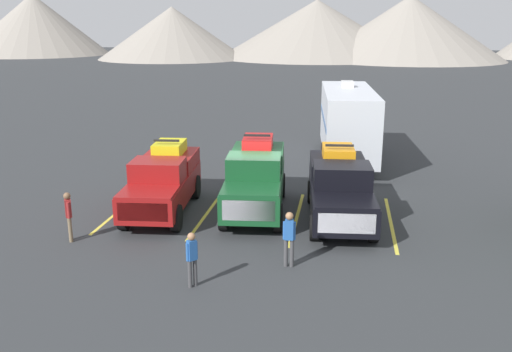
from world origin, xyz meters
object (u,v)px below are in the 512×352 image
(person_c, at_px, (69,213))
(pickup_truck_b, at_px, (256,177))
(pickup_truck_a, at_px, (163,180))
(person_a, at_px, (289,236))
(person_b, at_px, (192,256))
(pickup_truck_c, at_px, (340,187))
(camper_trailer_a, at_px, (348,121))

(person_c, bearing_deg, pickup_truck_b, 36.21)
(pickup_truck_a, relative_size, person_a, 3.30)
(pickup_truck_a, height_order, pickup_truck_b, pickup_truck_b)
(person_c, bearing_deg, pickup_truck_a, 58.75)
(person_a, distance_m, person_b, 2.90)
(person_c, bearing_deg, pickup_truck_c, 22.90)
(camper_trailer_a, bearing_deg, pickup_truck_b, -112.37)
(pickup_truck_b, distance_m, person_c, 6.64)
(pickup_truck_a, distance_m, pickup_truck_b, 3.39)
(pickup_truck_a, height_order, pickup_truck_c, pickup_truck_a)
(pickup_truck_b, height_order, person_b, pickup_truck_b)
(pickup_truck_b, height_order, camper_trailer_a, camper_trailer_a)
(camper_trailer_a, bearing_deg, person_b, -105.41)
(person_a, bearing_deg, pickup_truck_b, 110.32)
(pickup_truck_b, distance_m, person_a, 4.99)
(person_b, distance_m, person_c, 5.28)
(pickup_truck_a, distance_m, person_b, 6.33)
(pickup_truck_a, relative_size, camper_trailer_a, 0.60)
(pickup_truck_c, height_order, camper_trailer_a, camper_trailer_a)
(pickup_truck_a, height_order, person_a, pickup_truck_a)
(person_b, bearing_deg, pickup_truck_a, 115.12)
(pickup_truck_b, height_order, person_c, pickup_truck_b)
(pickup_truck_b, height_order, pickup_truck_c, pickup_truck_b)
(pickup_truck_c, bearing_deg, pickup_truck_b, 173.32)
(pickup_truck_c, height_order, person_a, pickup_truck_c)
(camper_trailer_a, bearing_deg, person_a, -97.03)
(pickup_truck_a, xyz_separation_m, camper_trailer_a, (6.63, 8.60, 0.87))
(person_c, bearing_deg, camper_trailer_a, 54.05)
(person_a, bearing_deg, camper_trailer_a, 82.97)
(pickup_truck_c, relative_size, person_c, 3.57)
(person_a, height_order, person_b, person_a)
(camper_trailer_a, distance_m, person_a, 12.82)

